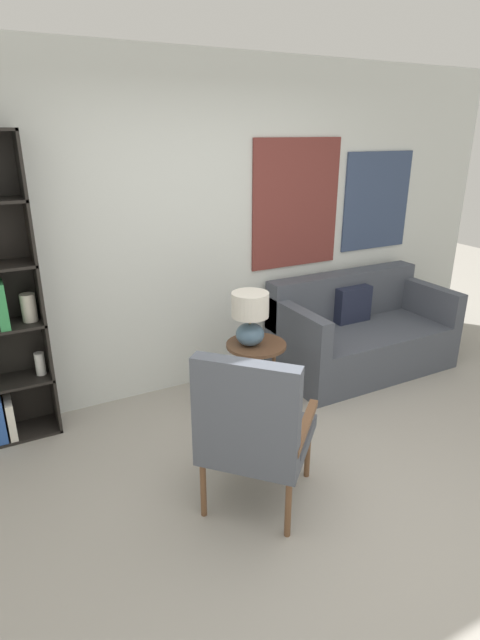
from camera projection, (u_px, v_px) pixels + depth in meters
ground_plane at (335, 524)px, 2.87m from camera, size 14.00×14.00×0.00m
wall_back at (196, 231)px, 4.08m from camera, size 6.40×0.08×2.70m
armchair at (253, 426)px, 2.79m from camera, size 0.85×0.85×1.03m
couch at (359, 334)px, 4.72m from camera, size 1.64×0.86×0.86m
side_table at (256, 352)px, 3.90m from camera, size 0.47×0.47×0.57m
table_lamp at (250, 315)px, 3.77m from camera, size 0.28×0.28×0.42m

